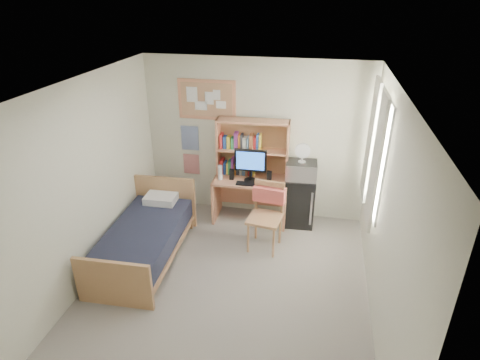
% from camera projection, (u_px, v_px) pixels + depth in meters
% --- Properties ---
extents(floor, '(3.60, 4.20, 0.02)m').
position_uv_depth(floor, '(226.00, 290.00, 5.20)').
color(floor, gray).
rests_on(floor, ground).
extents(ceiling, '(3.60, 4.20, 0.02)m').
position_uv_depth(ceiling, '(222.00, 89.00, 4.06)').
color(ceiling, silver).
rests_on(ceiling, wall_back).
extents(wall_back, '(3.60, 0.04, 2.60)m').
position_uv_depth(wall_back, '(255.00, 140.00, 6.47)').
color(wall_back, beige).
rests_on(wall_back, floor).
extents(wall_front, '(3.60, 0.04, 2.60)m').
position_uv_depth(wall_front, '(151.00, 345.00, 2.77)').
color(wall_front, beige).
rests_on(wall_front, floor).
extents(wall_left, '(0.04, 4.20, 2.60)m').
position_uv_depth(wall_left, '(83.00, 187.00, 4.95)').
color(wall_left, beige).
rests_on(wall_left, floor).
extents(wall_right, '(0.04, 4.20, 2.60)m').
position_uv_depth(wall_right, '(387.00, 218.00, 4.29)').
color(wall_right, beige).
rests_on(wall_right, floor).
extents(window_unit, '(0.10, 1.40, 1.70)m').
position_uv_depth(window_unit, '(376.00, 151.00, 5.23)').
color(window_unit, white).
rests_on(window_unit, wall_right).
extents(curtain_left, '(0.04, 0.55, 1.70)m').
position_uv_depth(curtain_left, '(376.00, 163.00, 4.88)').
color(curtain_left, silver).
rests_on(curtain_left, wall_right).
extents(curtain_right, '(0.04, 0.55, 1.70)m').
position_uv_depth(curtain_right, '(371.00, 140.00, 5.59)').
color(curtain_right, silver).
rests_on(curtain_right, wall_right).
extents(bulletin_board, '(0.94, 0.03, 0.64)m').
position_uv_depth(bulletin_board, '(207.00, 100.00, 6.33)').
color(bulletin_board, tan).
rests_on(bulletin_board, wall_back).
extents(poster_wave, '(0.30, 0.01, 0.42)m').
position_uv_depth(poster_wave, '(190.00, 138.00, 6.69)').
color(poster_wave, navy).
rests_on(poster_wave, wall_back).
extents(poster_japan, '(0.28, 0.01, 0.36)m').
position_uv_depth(poster_japan, '(191.00, 164.00, 6.89)').
color(poster_japan, red).
rests_on(poster_japan, wall_back).
extents(desk, '(1.21, 0.63, 0.75)m').
position_uv_depth(desk, '(251.00, 199.00, 6.60)').
color(desk, tan).
rests_on(desk, floor).
extents(desk_chair, '(0.58, 0.58, 1.03)m').
position_uv_depth(desk_chair, '(265.00, 218.00, 5.80)').
color(desk_chair, tan).
rests_on(desk_chair, floor).
extents(mini_fridge, '(0.51, 0.51, 0.82)m').
position_uv_depth(mini_fridge, '(299.00, 200.00, 6.49)').
color(mini_fridge, black).
rests_on(mini_fridge, floor).
extents(bed, '(1.00, 1.90, 0.51)m').
position_uv_depth(bed, '(144.00, 243.00, 5.67)').
color(bed, black).
rests_on(bed, floor).
extents(hutch, '(1.15, 0.32, 0.94)m').
position_uv_depth(hutch, '(253.00, 148.00, 6.36)').
color(hutch, tan).
rests_on(hutch, desk).
extents(monitor, '(0.50, 0.05, 0.54)m').
position_uv_depth(monitor, '(250.00, 165.00, 6.27)').
color(monitor, black).
rests_on(monitor, desk).
extents(keyboard, '(0.41, 0.14, 0.02)m').
position_uv_depth(keyboard, '(249.00, 184.00, 6.25)').
color(keyboard, black).
rests_on(keyboard, desk).
extents(speaker_left, '(0.07, 0.07, 0.17)m').
position_uv_depth(speaker_left, '(232.00, 174.00, 6.39)').
color(speaker_left, black).
rests_on(speaker_left, desk).
extents(speaker_right, '(0.08, 0.08, 0.18)m').
position_uv_depth(speaker_right, '(269.00, 177.00, 6.29)').
color(speaker_right, black).
rests_on(speaker_right, desk).
extents(water_bottle, '(0.07, 0.07, 0.24)m').
position_uv_depth(water_bottle, '(220.00, 173.00, 6.37)').
color(water_bottle, silver).
rests_on(water_bottle, desk).
extents(hoodie, '(0.49, 0.20, 0.23)m').
position_uv_depth(hoodie, '(269.00, 195.00, 5.85)').
color(hoodie, '#E86358').
rests_on(hoodie, desk_chair).
extents(microwave, '(0.49, 0.39, 0.27)m').
position_uv_depth(microwave, '(301.00, 170.00, 6.23)').
color(microwave, silver).
rests_on(microwave, mini_fridge).
extents(desk_fan, '(0.24, 0.24, 0.29)m').
position_uv_depth(desk_fan, '(302.00, 153.00, 6.11)').
color(desk_fan, silver).
rests_on(desk_fan, microwave).
extents(pillow, '(0.49, 0.35, 0.11)m').
position_uv_depth(pillow, '(161.00, 199.00, 6.20)').
color(pillow, silver).
rests_on(pillow, bed).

